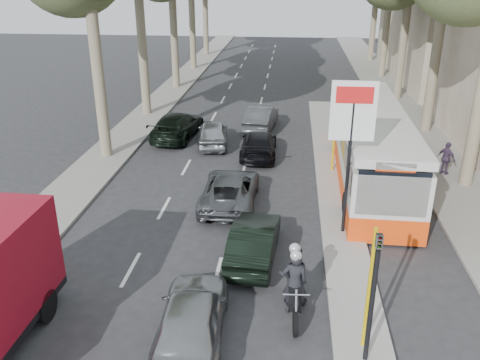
% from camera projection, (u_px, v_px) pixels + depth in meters
% --- Properties ---
extents(ground, '(120.00, 120.00, 0.00)m').
position_uv_depth(ground, '(239.00, 316.00, 14.11)').
color(ground, '#28282B').
rests_on(ground, ground).
extents(sidewalk_right, '(3.20, 70.00, 0.12)m').
position_uv_depth(sidewalk_right, '(395.00, 101.00, 36.19)').
color(sidewalk_right, gray).
rests_on(sidewalk_right, ground).
extents(median_left, '(2.40, 64.00, 0.12)m').
position_uv_depth(median_left, '(175.00, 87.00, 40.48)').
color(median_left, gray).
rests_on(median_left, ground).
extents(traffic_island, '(1.50, 26.00, 0.16)m').
position_uv_depth(traffic_island, '(332.00, 171.00, 23.86)').
color(traffic_island, gray).
rests_on(traffic_island, ground).
extents(billboard, '(1.50, 12.10, 5.60)m').
position_uv_depth(billboard, '(351.00, 137.00, 16.95)').
color(billboard, yellow).
rests_on(billboard, ground).
extents(traffic_light_island, '(0.16, 0.41, 3.60)m').
position_uv_depth(traffic_light_island, '(375.00, 278.00, 11.47)').
color(traffic_light_island, black).
rests_on(traffic_light_island, ground).
extents(silver_hatchback, '(1.92, 4.31, 1.44)m').
position_uv_depth(silver_hatchback, '(192.00, 318.00, 12.92)').
color(silver_hatchback, gray).
rests_on(silver_hatchback, ground).
extents(dark_hatchback, '(1.65, 4.10, 1.33)m').
position_uv_depth(dark_hatchback, '(254.00, 241.00, 16.65)').
color(dark_hatchback, black).
rests_on(dark_hatchback, ground).
extents(queue_car_a, '(2.14, 4.63, 1.29)m').
position_uv_depth(queue_car_a, '(230.00, 189.00, 20.53)').
color(queue_car_a, '#4C4F54').
rests_on(queue_car_a, ground).
extents(queue_car_b, '(1.86, 4.40, 1.27)m').
position_uv_depth(queue_car_b, '(259.00, 144.00, 25.76)').
color(queue_car_b, black).
rests_on(queue_car_b, ground).
extents(queue_car_c, '(2.12, 4.13, 1.35)m').
position_uv_depth(queue_car_c, '(213.00, 133.00, 27.30)').
color(queue_car_c, '#A1A3A9').
rests_on(queue_car_c, ground).
extents(queue_car_d, '(1.96, 4.41, 1.41)m').
position_uv_depth(queue_car_d, '(261.00, 118.00, 29.95)').
color(queue_car_d, '#43464A').
rests_on(queue_car_d, ground).
extents(queue_car_e, '(2.49, 5.17, 1.45)m').
position_uv_depth(queue_car_e, '(177.00, 125.00, 28.44)').
color(queue_car_e, black).
rests_on(queue_car_e, ground).
extents(city_bus, '(2.92, 12.30, 3.23)m').
position_uv_depth(city_bus, '(370.00, 144.00, 22.48)').
color(city_bus, '#FB450D').
rests_on(city_bus, ground).
extents(motorcycle, '(0.89, 2.42, 2.06)m').
position_uv_depth(motorcycle, '(294.00, 281.00, 14.07)').
color(motorcycle, black).
rests_on(motorcycle, ground).
extents(pedestrian_near, '(0.91, 0.97, 1.53)m').
position_uv_depth(pedestrian_near, '(446.00, 158.00, 23.14)').
color(pedestrian_near, '#45354F').
rests_on(pedestrian_near, sidewalk_right).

